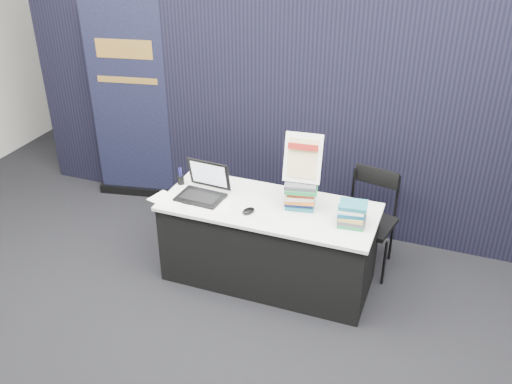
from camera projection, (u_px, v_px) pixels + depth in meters
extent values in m
plane|color=black|center=(246.00, 317.00, 4.65)|extent=(8.00, 8.00, 0.00)
cube|color=#A5A49C|center=(362.00, 4.00, 7.06)|extent=(8.00, 0.02, 3.50)
cube|color=black|center=(307.00, 112.00, 5.37)|extent=(6.00, 0.08, 2.40)
cube|color=black|center=(268.00, 244.00, 4.92)|extent=(1.76, 0.71, 0.72)
cube|color=silver|center=(269.00, 207.00, 4.74)|extent=(1.80, 0.75, 0.03)
cube|color=black|center=(200.00, 197.00, 4.83)|extent=(0.40, 0.29, 0.02)
cube|color=black|center=(207.00, 175.00, 4.87)|extent=(0.39, 0.09, 0.27)
cube|color=silver|center=(206.00, 176.00, 4.86)|extent=(0.33, 0.07, 0.21)
ellipsoid|color=black|center=(248.00, 211.00, 4.62)|extent=(0.12, 0.14, 0.04)
cube|color=white|center=(167.00, 200.00, 4.81)|extent=(0.33, 0.27, 0.00)
cube|color=white|center=(197.00, 196.00, 4.86)|extent=(0.32, 0.25, 0.00)
cube|color=white|center=(210.00, 207.00, 4.71)|extent=(0.39, 0.32, 0.00)
cylinder|color=black|center=(181.00, 180.00, 5.04)|extent=(0.08, 0.08, 0.08)
cube|color=#1D616E|center=(300.00, 205.00, 4.71)|extent=(0.28, 0.24, 0.03)
cube|color=navy|center=(300.00, 202.00, 4.69)|extent=(0.28, 0.24, 0.03)
cube|color=#CE651D|center=(300.00, 198.00, 4.67)|extent=(0.28, 0.24, 0.03)
cube|color=beige|center=(300.00, 195.00, 4.66)|extent=(0.28, 0.24, 0.03)
cube|color=maroon|center=(300.00, 191.00, 4.64)|extent=(0.28, 0.24, 0.03)
cube|color=#1F763C|center=(301.00, 188.00, 4.62)|extent=(0.28, 0.24, 0.03)
cube|color=#434347|center=(301.00, 184.00, 4.61)|extent=(0.28, 0.24, 0.03)
cube|color=#1F763C|center=(351.00, 222.00, 4.47)|extent=(0.23, 0.19, 0.03)
cube|color=#434347|center=(351.00, 219.00, 4.46)|extent=(0.23, 0.19, 0.03)
cube|color=#AC9345|center=(352.00, 216.00, 4.44)|extent=(0.23, 0.19, 0.03)
cube|color=navy|center=(352.00, 212.00, 4.43)|extent=(0.23, 0.19, 0.03)
cube|color=white|center=(352.00, 209.00, 4.41)|extent=(0.23, 0.19, 0.03)
cube|color=#1D616E|center=(353.00, 206.00, 4.40)|extent=(0.23, 0.19, 0.03)
cube|color=black|center=(300.00, 181.00, 4.58)|extent=(0.20, 0.04, 0.02)
cylinder|color=black|center=(294.00, 162.00, 4.62)|extent=(0.02, 0.10, 0.29)
cylinder|color=black|center=(314.00, 166.00, 4.57)|extent=(0.02, 0.10, 0.29)
cube|color=white|center=(303.00, 158.00, 4.53)|extent=(0.31, 0.15, 0.39)
cube|color=beige|center=(303.00, 158.00, 4.52)|extent=(0.25, 0.11, 0.31)
cube|color=maroon|center=(303.00, 147.00, 4.47)|extent=(0.24, 0.04, 0.05)
cube|color=black|center=(140.00, 191.00, 6.41)|extent=(0.90, 0.27, 0.08)
cube|color=black|center=(131.00, 104.00, 5.93)|extent=(0.84, 0.19, 2.12)
cube|color=#C28D3C|center=(124.00, 49.00, 5.63)|extent=(0.58, 0.12, 0.19)
cube|color=#C28D3C|center=(127.00, 80.00, 5.78)|extent=(0.63, 0.12, 0.06)
cylinder|color=black|center=(339.00, 254.00, 5.04)|extent=(0.02, 0.02, 0.44)
cylinder|color=black|center=(384.00, 263.00, 4.92)|extent=(0.02, 0.02, 0.44)
cylinder|color=black|center=(349.00, 231.00, 5.36)|extent=(0.02, 0.02, 0.44)
cylinder|color=black|center=(391.00, 239.00, 5.24)|extent=(0.02, 0.02, 0.44)
cube|color=black|center=(368.00, 224.00, 5.02)|extent=(0.48, 0.48, 0.04)
cube|color=black|center=(377.00, 176.00, 5.00)|extent=(0.39, 0.10, 0.16)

